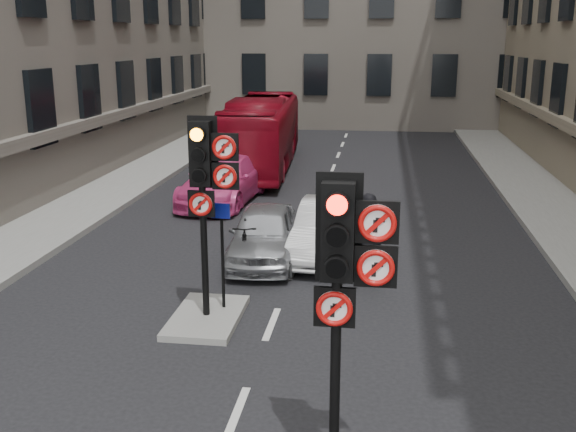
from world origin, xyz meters
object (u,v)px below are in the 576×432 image
(info_sign, at_px, (222,241))
(bus_red, at_px, (260,133))
(car_silver, at_px, (264,233))
(motorcycle, at_px, (245,244))
(signal_far, at_px, (207,175))
(car_white, at_px, (329,229))
(signal_near, at_px, (345,264))
(motorcyclist, at_px, (367,240))
(car_pink, at_px, (224,180))

(info_sign, bearing_deg, bus_red, 102.81)
(car_silver, bearing_deg, motorcycle, -122.66)
(signal_far, bearing_deg, car_white, 66.34)
(signal_near, distance_m, motorcyclist, 6.41)
(info_sign, bearing_deg, signal_near, -55.33)
(signal_far, height_order, bus_red, signal_far)
(signal_near, distance_m, bus_red, 19.04)
(car_white, relative_size, info_sign, 1.95)
(car_pink, bearing_deg, info_sign, -72.02)
(car_white, xyz_separation_m, motorcycle, (-1.76, -1.14, -0.10))
(car_pink, distance_m, motorcyclist, 8.16)
(car_silver, xyz_separation_m, motorcycle, (-0.32, -0.59, -0.09))
(signal_near, bearing_deg, motorcycle, 110.19)
(car_silver, relative_size, info_sign, 1.86)
(motorcycle, bearing_deg, motorcyclist, -24.89)
(car_pink, height_order, motorcycle, car_pink)
(bus_red, bearing_deg, signal_near, -80.40)
(signal_near, distance_m, car_white, 8.37)
(signal_near, height_order, motorcycle, signal_near)
(signal_near, xyz_separation_m, info_sign, (-2.45, 4.37, -1.17))
(motorcycle, bearing_deg, car_pink, 98.36)
(motorcycle, height_order, motorcyclist, motorcyclist)
(bus_red, relative_size, motorcycle, 5.45)
(car_pink, bearing_deg, car_white, -48.23)
(signal_near, relative_size, bus_red, 0.36)
(car_silver, distance_m, car_white, 1.54)
(car_pink, bearing_deg, car_silver, -62.88)
(car_pink, bearing_deg, motorcycle, -67.63)
(motorcycle, xyz_separation_m, info_sign, (0.11, -2.59, 0.87))
(signal_near, distance_m, car_pink, 13.83)
(motorcycle, bearing_deg, signal_far, -99.88)
(car_silver, height_order, info_sign, info_sign)
(car_white, height_order, motorcyclist, motorcyclist)
(info_sign, bearing_deg, motorcycle, 97.76)
(signal_near, xyz_separation_m, signal_far, (-2.60, 4.00, 0.12))
(car_white, distance_m, car_pink, 6.07)
(car_silver, bearing_deg, motorcyclist, -33.72)
(car_pink, bearing_deg, signal_far, -73.45)
(signal_far, xyz_separation_m, info_sign, (0.15, 0.37, -1.29))
(info_sign, bearing_deg, car_silver, 91.53)
(motorcyclist, bearing_deg, car_white, -67.11)
(car_silver, relative_size, motorcyclist, 1.88)
(signal_near, relative_size, motorcyclist, 1.82)
(car_pink, relative_size, motorcycle, 2.62)
(signal_far, height_order, info_sign, signal_far)
(car_pink, bearing_deg, signal_near, -66.16)
(bus_red, bearing_deg, signal_far, -86.80)
(signal_near, relative_size, motorcycle, 1.98)
(motorcyclist, bearing_deg, info_sign, 32.28)
(signal_far, bearing_deg, info_sign, 68.33)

